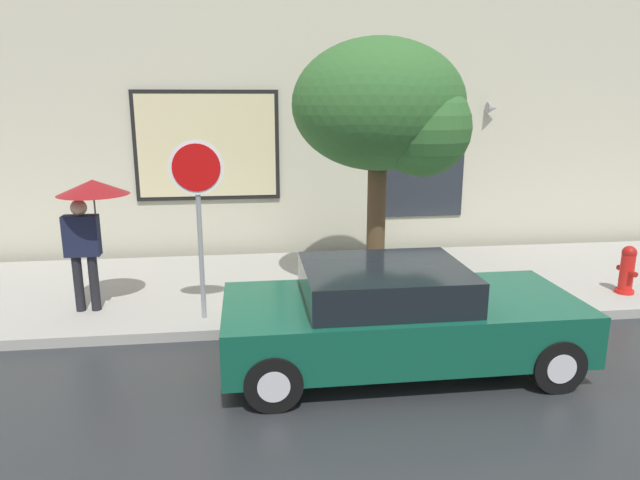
# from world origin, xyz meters

# --- Properties ---
(ground_plane) EXTENTS (60.00, 60.00, 0.00)m
(ground_plane) POSITION_xyz_m (0.00, 0.00, 0.00)
(ground_plane) COLOR #282B2D
(sidewalk) EXTENTS (20.00, 4.00, 0.15)m
(sidewalk) POSITION_xyz_m (0.00, 3.00, 0.07)
(sidewalk) COLOR #A3A099
(sidewalk) RESTS_ON ground
(building_facade) EXTENTS (20.00, 0.67, 7.00)m
(building_facade) POSITION_xyz_m (-0.02, 5.50, 3.48)
(building_facade) COLOR beige
(building_facade) RESTS_ON ground
(parked_car) EXTENTS (4.35, 1.94, 1.31)m
(parked_car) POSITION_xyz_m (0.05, -0.08, 0.66)
(parked_car) COLOR #0F4C38
(parked_car) RESTS_ON ground
(fire_hydrant) EXTENTS (0.30, 0.44, 0.80)m
(fire_hydrant) POSITION_xyz_m (4.42, 1.74, 0.54)
(fire_hydrant) COLOR red
(fire_hydrant) RESTS_ON sidewalk
(pedestrian_with_umbrella) EXTENTS (1.03, 1.03, 2.00)m
(pedestrian_with_umbrella) POSITION_xyz_m (-4.04, 2.04, 1.74)
(pedestrian_with_umbrella) COLOR black
(pedestrian_with_umbrella) RESTS_ON sidewalk
(street_tree) EXTENTS (2.70, 2.30, 4.06)m
(street_tree) POSITION_xyz_m (0.44, 2.26, 3.10)
(street_tree) COLOR #4C3823
(street_tree) RESTS_ON sidewalk
(stop_sign) EXTENTS (0.76, 0.10, 2.60)m
(stop_sign) POSITION_xyz_m (-2.43, 1.48, 1.98)
(stop_sign) COLOR gray
(stop_sign) RESTS_ON sidewalk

